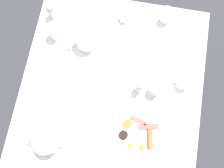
{
  "coord_description": "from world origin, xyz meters",
  "views": [
    {
      "loc": [
        -0.06,
        0.36,
        2.16
      ],
      "look_at": [
        0.0,
        0.0,
        0.74
      ],
      "focal_mm": 42.0,
      "sensor_mm": 36.0,
      "label": 1
    }
  ],
  "objects_px": {
    "teapot_far": "(46,143)",
    "knife_by_plate": "(106,86)",
    "teapot_near": "(85,39)",
    "water_glass_tall": "(166,15)",
    "teacup_with_saucer_left": "(182,83)",
    "salt_grinder": "(139,87)",
    "napkin_folded": "(149,61)",
    "pepper_grinder": "(50,10)",
    "breakfast_plate": "(137,135)",
    "fork_by_plate": "(50,70)",
    "creamer_jug": "(123,17)",
    "wine_glass_spare": "(53,31)",
    "spoon_for_tea": "(177,116)",
    "water_glass_short": "(155,89)"
  },
  "relations": [
    {
      "from": "teapot_far",
      "to": "knife_by_plate",
      "type": "xyz_separation_m",
      "value": [
        -0.24,
        -0.36,
        -0.05
      ]
    },
    {
      "from": "teapot_near",
      "to": "water_glass_tall",
      "type": "height_order",
      "value": "teapot_near"
    },
    {
      "from": "teapot_far",
      "to": "teacup_with_saucer_left",
      "type": "relative_size",
      "value": 1.37
    },
    {
      "from": "salt_grinder",
      "to": "napkin_folded",
      "type": "bearing_deg",
      "value": -102.64
    },
    {
      "from": "pepper_grinder",
      "to": "breakfast_plate",
      "type": "bearing_deg",
      "value": 134.83
    },
    {
      "from": "breakfast_plate",
      "to": "fork_by_plate",
      "type": "bearing_deg",
      "value": -26.48
    },
    {
      "from": "creamer_jug",
      "to": "teacup_with_saucer_left",
      "type": "bearing_deg",
      "value": 138.47
    },
    {
      "from": "teapot_near",
      "to": "pepper_grinder",
      "type": "height_order",
      "value": "teapot_near"
    },
    {
      "from": "wine_glass_spare",
      "to": "teapot_far",
      "type": "bearing_deg",
      "value": 100.0
    },
    {
      "from": "teapot_near",
      "to": "breakfast_plate",
      "type": "bearing_deg",
      "value": -76.58
    },
    {
      "from": "teacup_with_saucer_left",
      "to": "spoon_for_tea",
      "type": "xyz_separation_m",
      "value": [
        0.0,
        0.18,
        -0.03
      ]
    },
    {
      "from": "pepper_grinder",
      "to": "knife_by_plate",
      "type": "height_order",
      "value": "pepper_grinder"
    },
    {
      "from": "breakfast_plate",
      "to": "water_glass_tall",
      "type": "relative_size",
      "value": 2.74
    },
    {
      "from": "breakfast_plate",
      "to": "wine_glass_spare",
      "type": "bearing_deg",
      "value": -40.88
    },
    {
      "from": "spoon_for_tea",
      "to": "breakfast_plate",
      "type": "bearing_deg",
      "value": 34.83
    },
    {
      "from": "creamer_jug",
      "to": "fork_by_plate",
      "type": "height_order",
      "value": "creamer_jug"
    },
    {
      "from": "salt_grinder",
      "to": "knife_by_plate",
      "type": "relative_size",
      "value": 0.64
    },
    {
      "from": "water_glass_short",
      "to": "wine_glass_spare",
      "type": "height_order",
      "value": "wine_glass_spare"
    },
    {
      "from": "water_glass_tall",
      "to": "napkin_folded",
      "type": "relative_size",
      "value": 0.48
    },
    {
      "from": "teacup_with_saucer_left",
      "to": "water_glass_tall",
      "type": "bearing_deg",
      "value": -69.81
    },
    {
      "from": "teapot_near",
      "to": "spoon_for_tea",
      "type": "height_order",
      "value": "teapot_near"
    },
    {
      "from": "teacup_with_saucer_left",
      "to": "pepper_grinder",
      "type": "relative_size",
      "value": 1.29
    },
    {
      "from": "napkin_folded",
      "to": "knife_by_plate",
      "type": "distance_m",
      "value": 0.29
    },
    {
      "from": "pepper_grinder",
      "to": "knife_by_plate",
      "type": "relative_size",
      "value": 0.64
    },
    {
      "from": "teapot_far",
      "to": "creamer_jug",
      "type": "distance_m",
      "value": 0.84
    },
    {
      "from": "teapot_far",
      "to": "fork_by_plate",
      "type": "distance_m",
      "value": 0.41
    },
    {
      "from": "pepper_grinder",
      "to": "teacup_with_saucer_left",
      "type": "bearing_deg",
      "value": 160.05
    },
    {
      "from": "breakfast_plate",
      "to": "pepper_grinder",
      "type": "distance_m",
      "value": 0.87
    },
    {
      "from": "creamer_jug",
      "to": "spoon_for_tea",
      "type": "distance_m",
      "value": 0.66
    },
    {
      "from": "salt_grinder",
      "to": "teacup_with_saucer_left",
      "type": "bearing_deg",
      "value": -163.44
    },
    {
      "from": "teacup_with_saucer_left",
      "to": "breakfast_plate",
      "type": "bearing_deg",
      "value": 57.58
    },
    {
      "from": "creamer_jug",
      "to": "water_glass_tall",
      "type": "bearing_deg",
      "value": -170.16
    },
    {
      "from": "salt_grinder",
      "to": "knife_by_plate",
      "type": "distance_m",
      "value": 0.2
    },
    {
      "from": "teapot_near",
      "to": "knife_by_plate",
      "type": "distance_m",
      "value": 0.29
    },
    {
      "from": "water_glass_short",
      "to": "napkin_folded",
      "type": "bearing_deg",
      "value": -74.24
    },
    {
      "from": "spoon_for_tea",
      "to": "salt_grinder",
      "type": "bearing_deg",
      "value": -24.99
    },
    {
      "from": "knife_by_plate",
      "to": "fork_by_plate",
      "type": "bearing_deg",
      "value": -6.0
    },
    {
      "from": "napkin_folded",
      "to": "water_glass_tall",
      "type": "bearing_deg",
      "value": -100.61
    },
    {
      "from": "teacup_with_saucer_left",
      "to": "napkin_folded",
      "type": "xyz_separation_m",
      "value": [
        0.2,
        -0.11,
        -0.02
      ]
    },
    {
      "from": "wine_glass_spare",
      "to": "teapot_near",
      "type": "bearing_deg",
      "value": 175.13
    },
    {
      "from": "teapot_near",
      "to": "pepper_grinder",
      "type": "distance_m",
      "value": 0.28
    },
    {
      "from": "creamer_jug",
      "to": "pepper_grinder",
      "type": "relative_size",
      "value": 0.64
    },
    {
      "from": "breakfast_plate",
      "to": "water_glass_short",
      "type": "relative_size",
      "value": 2.94
    },
    {
      "from": "water_glass_tall",
      "to": "creamer_jug",
      "type": "bearing_deg",
      "value": 9.84
    },
    {
      "from": "teapot_far",
      "to": "teacup_with_saucer_left",
      "type": "distance_m",
      "value": 0.8
    },
    {
      "from": "fork_by_plate",
      "to": "napkin_folded",
      "type": "bearing_deg",
      "value": -164.45
    },
    {
      "from": "wine_glass_spare",
      "to": "napkin_folded",
      "type": "xyz_separation_m",
      "value": [
        -0.58,
        0.06,
        -0.05
      ]
    },
    {
      "from": "water_glass_tall",
      "to": "wine_glass_spare",
      "type": "height_order",
      "value": "wine_glass_spare"
    },
    {
      "from": "teapot_near",
      "to": "spoon_for_tea",
      "type": "bearing_deg",
      "value": -54.93
    },
    {
      "from": "wine_glass_spare",
      "to": "creamer_jug",
      "type": "xyz_separation_m",
      "value": [
        -0.38,
        -0.17,
        -0.02
      ]
    }
  ]
}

